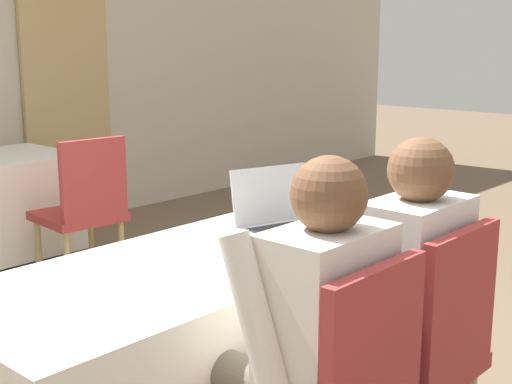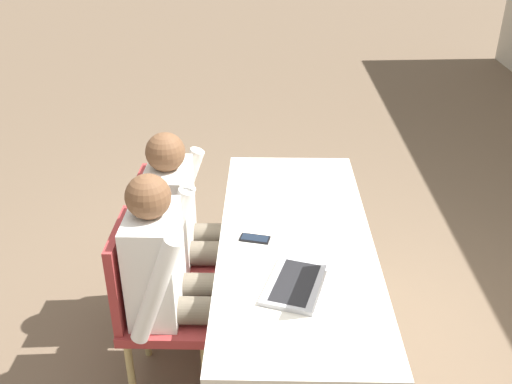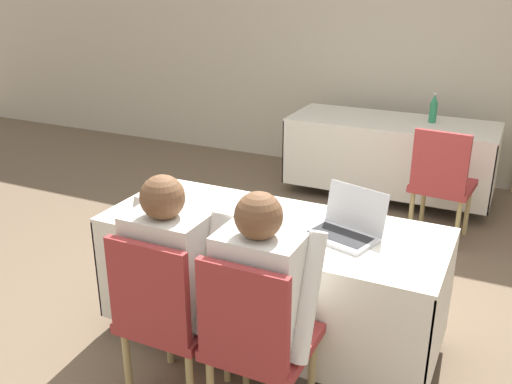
% 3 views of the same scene
% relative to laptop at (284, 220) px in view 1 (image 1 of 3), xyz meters
% --- Properties ---
extents(curtain_panel, '(0.76, 0.04, 2.65)m').
position_rel_laptop_xyz_m(curtain_panel, '(1.11, 3.14, 0.55)').
color(curtain_panel, tan).
rests_on(curtain_panel, ground_plane).
extents(conference_table_near, '(1.84, 0.75, 0.73)m').
position_rel_laptop_xyz_m(conference_table_near, '(-0.40, -0.02, -0.22)').
color(conference_table_near, white).
rests_on(conference_table_near, ground_plane).
extents(laptop, '(0.41, 0.36, 0.24)m').
position_rel_laptop_xyz_m(laptop, '(0.00, 0.00, 0.00)').
color(laptop, '#B7B7BC').
rests_on(laptop, conference_table_near).
extents(cell_phone, '(0.09, 0.16, 0.01)m').
position_rel_laptop_xyz_m(cell_phone, '(-0.37, -0.22, -0.04)').
color(cell_phone, black).
rests_on(cell_phone, conference_table_near).
extents(paper_beside_laptop, '(0.27, 0.33, 0.00)m').
position_rel_laptop_xyz_m(paper_beside_laptop, '(-0.59, 0.13, -0.05)').
color(paper_beside_laptop, white).
rests_on(paper_beside_laptop, conference_table_near).
extents(chair_near_right, '(0.44, 0.44, 0.92)m').
position_rel_laptop_xyz_m(chair_near_right, '(-0.17, -0.70, -0.27)').
color(chair_near_right, tan).
rests_on(chair_near_right, ground_plane).
extents(chair_far_spare, '(0.48, 0.48, 0.92)m').
position_rel_laptop_xyz_m(chair_far_spare, '(0.24, 1.70, -0.27)').
color(chair_far_spare, tan).
rests_on(chair_far_spare, ground_plane).
extents(person_checkered_shirt, '(0.50, 0.52, 1.18)m').
position_rel_laptop_xyz_m(person_checkered_shirt, '(-0.63, -0.59, -0.11)').
color(person_checkered_shirt, '#665B4C').
rests_on(person_checkered_shirt, ground_plane).
extents(person_white_shirt, '(0.50, 0.52, 1.18)m').
position_rel_laptop_xyz_m(person_white_shirt, '(-0.17, -0.59, -0.11)').
color(person_white_shirt, '#665B4C').
rests_on(person_white_shirt, ground_plane).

